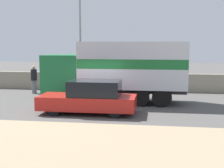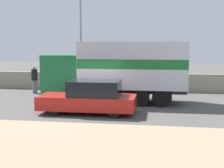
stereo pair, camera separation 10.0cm
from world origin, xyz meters
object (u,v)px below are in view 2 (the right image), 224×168
at_px(box_truck, 120,68).
at_px(pedestrian, 35,79).
at_px(street_lamp, 81,30).
at_px(car_hatchback, 90,98).

distance_m(box_truck, pedestrian, 6.48).
distance_m(street_lamp, car_hatchback, 7.88).
relative_size(box_truck, car_hatchback, 1.73).
relative_size(car_hatchback, pedestrian, 2.47).
distance_m(box_truck, car_hatchback, 3.39).
relative_size(box_truck, pedestrian, 4.28).
bearing_deg(pedestrian, box_truck, -21.41).
height_order(car_hatchback, pedestrian, pedestrian).
distance_m(street_lamp, box_truck, 5.40).
xyz_separation_m(street_lamp, pedestrian, (-2.81, -1.41, -3.26)).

